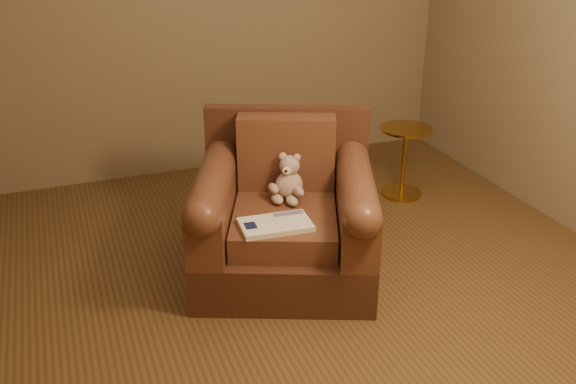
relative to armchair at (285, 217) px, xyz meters
name	(u,v)px	position (x,y,z in m)	size (l,w,h in m)	color
floor	(297,288)	(-0.01, -0.23, -0.35)	(4.00, 4.00, 0.00)	brown
armchair	(285,217)	(0.00, 0.00, 0.00)	(1.29, 1.26, 0.90)	#442416
teddy_bear	(288,182)	(0.05, 0.07, 0.19)	(0.21, 0.23, 0.28)	tan
guidebook	(275,225)	(-0.15, -0.25, 0.10)	(0.40, 0.25, 0.03)	beige
side_table	(404,159)	(1.20, 0.69, -0.06)	(0.38, 0.38, 0.53)	#B88332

